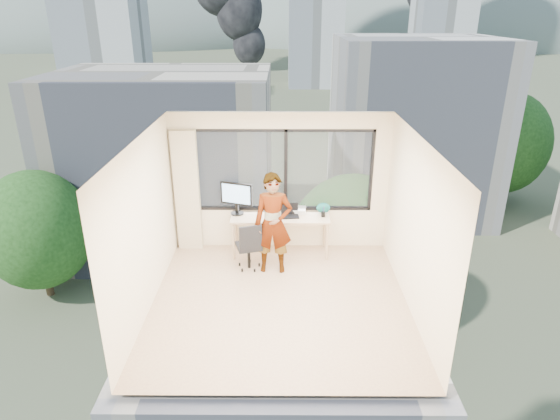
{
  "coord_description": "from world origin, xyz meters",
  "views": [
    {
      "loc": [
        0.04,
        -6.45,
        4.27
      ],
      "look_at": [
        0.0,
        1.0,
        1.15
      ],
      "focal_mm": 30.95,
      "sensor_mm": 36.0,
      "label": 1
    }
  ],
  "objects_px": {
    "desk": "(280,235)",
    "chair": "(249,245)",
    "handbag": "(323,208)",
    "game_console": "(297,210)",
    "monitor": "(237,198)",
    "person": "(273,224)",
    "laptop": "(290,211)"
  },
  "relations": [
    {
      "from": "desk",
      "to": "person",
      "type": "distance_m",
      "value": 0.83
    },
    {
      "from": "monitor",
      "to": "handbag",
      "type": "relative_size",
      "value": 2.42
    },
    {
      "from": "desk",
      "to": "chair",
      "type": "xyz_separation_m",
      "value": [
        -0.55,
        -0.58,
        0.08
      ]
    },
    {
      "from": "chair",
      "to": "desk",
      "type": "bearing_deg",
      "value": 29.78
    },
    {
      "from": "person",
      "to": "laptop",
      "type": "xyz_separation_m",
      "value": [
        0.3,
        0.62,
        -0.04
      ]
    },
    {
      "from": "desk",
      "to": "person",
      "type": "relative_size",
      "value": 1.01
    },
    {
      "from": "monitor",
      "to": "handbag",
      "type": "height_order",
      "value": "monitor"
    },
    {
      "from": "chair",
      "to": "monitor",
      "type": "distance_m",
      "value": 0.95
    },
    {
      "from": "desk",
      "to": "laptop",
      "type": "bearing_deg",
      "value": -5.78
    },
    {
      "from": "game_console",
      "to": "laptop",
      "type": "distance_m",
      "value": 0.27
    },
    {
      "from": "chair",
      "to": "game_console",
      "type": "relative_size",
      "value": 2.82
    },
    {
      "from": "person",
      "to": "monitor",
      "type": "bearing_deg",
      "value": 133.91
    },
    {
      "from": "desk",
      "to": "monitor",
      "type": "bearing_deg",
      "value": 171.93
    },
    {
      "from": "desk",
      "to": "handbag",
      "type": "xyz_separation_m",
      "value": [
        0.8,
        0.17,
        0.47
      ]
    },
    {
      "from": "handbag",
      "to": "desk",
      "type": "bearing_deg",
      "value": -174.37
    },
    {
      "from": "monitor",
      "to": "person",
      "type": "bearing_deg",
      "value": -28.97
    },
    {
      "from": "game_console",
      "to": "handbag",
      "type": "bearing_deg",
      "value": 2.18
    },
    {
      "from": "handbag",
      "to": "person",
      "type": "bearing_deg",
      "value": -144.97
    },
    {
      "from": "handbag",
      "to": "game_console",
      "type": "bearing_deg",
      "value": 169.08
    },
    {
      "from": "chair",
      "to": "person",
      "type": "height_order",
      "value": "person"
    },
    {
      "from": "game_console",
      "to": "handbag",
      "type": "distance_m",
      "value": 0.49
    },
    {
      "from": "chair",
      "to": "handbag",
      "type": "height_order",
      "value": "handbag"
    },
    {
      "from": "game_console",
      "to": "handbag",
      "type": "xyz_separation_m",
      "value": [
        0.49,
        -0.04,
        0.06
      ]
    },
    {
      "from": "game_console",
      "to": "person",
      "type": "bearing_deg",
      "value": -110.21
    },
    {
      "from": "desk",
      "to": "chair",
      "type": "bearing_deg",
      "value": -133.68
    },
    {
      "from": "chair",
      "to": "laptop",
      "type": "bearing_deg",
      "value": 20.76
    },
    {
      "from": "desk",
      "to": "monitor",
      "type": "xyz_separation_m",
      "value": [
        -0.8,
        0.11,
        0.68
      ]
    },
    {
      "from": "desk",
      "to": "monitor",
      "type": "distance_m",
      "value": 1.06
    },
    {
      "from": "person",
      "to": "laptop",
      "type": "relative_size",
      "value": 5.3
    },
    {
      "from": "person",
      "to": "game_console",
      "type": "relative_size",
      "value": 5.5
    },
    {
      "from": "chair",
      "to": "monitor",
      "type": "xyz_separation_m",
      "value": [
        -0.25,
        0.69,
        0.6
      ]
    },
    {
      "from": "desk",
      "to": "monitor",
      "type": "height_order",
      "value": "monitor"
    }
  ]
}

